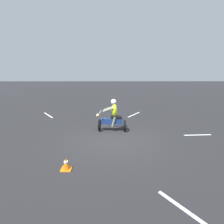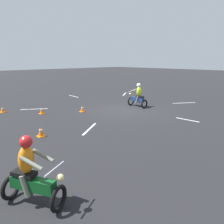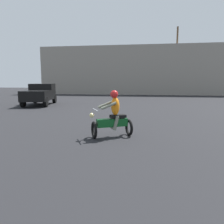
% 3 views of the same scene
% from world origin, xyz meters
% --- Properties ---
extents(motorcycle_rider_background, '(1.52, 1.17, 1.66)m').
position_xyz_m(motorcycle_rider_background, '(-5.06, 8.65, 0.73)').
color(motorcycle_rider_background, black).
rests_on(motorcycle_rider_background, ground).
extents(pickup_truck, '(2.71, 4.43, 1.73)m').
position_xyz_m(pickup_truck, '(-12.58, 18.01, 0.93)').
color(pickup_truck, black).
rests_on(pickup_truck, ground).
extents(utility_pole_far, '(0.24, 0.24, 9.32)m').
position_xyz_m(utility_pole_far, '(0.17, 33.26, 4.66)').
color(utility_pole_far, brown).
rests_on(utility_pole_far, ground).
extents(building_backdrop, '(28.04, 11.51, 6.92)m').
position_xyz_m(building_backdrop, '(-5.45, 37.89, 3.46)').
color(building_backdrop, gray).
rests_on(building_backdrop, ground).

